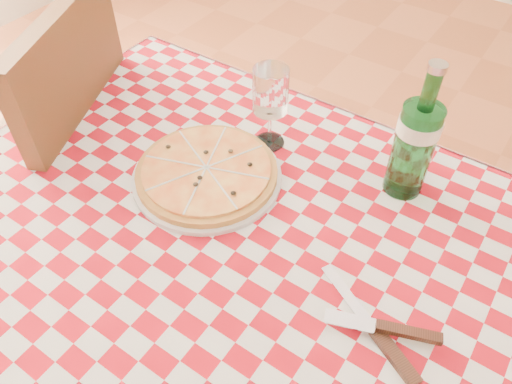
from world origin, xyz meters
TOP-DOWN VIEW (x-y plane):
  - dining_table at (0.00, 0.00)m, footprint 1.20×0.80m
  - tablecloth at (0.00, 0.00)m, footprint 1.30×0.90m
  - chair_far at (-0.66, 0.06)m, footprint 0.59×0.59m
  - pizza_plate at (-0.16, 0.08)m, footprint 0.39×0.39m
  - water_bottle at (0.18, 0.29)m, footprint 0.09×0.09m
  - wine_glass at (-0.11, 0.25)m, footprint 0.08×0.08m
  - cutlery at (0.27, -0.04)m, footprint 0.26×0.21m

SIDE VIEW (x-z plane):
  - chair_far at x=-0.66m, z-range 0.07..1.07m
  - dining_table at x=0.00m, z-range 0.28..1.03m
  - tablecloth at x=0.00m, z-range 0.75..0.76m
  - cutlery at x=0.27m, z-range 0.76..0.79m
  - pizza_plate at x=-0.16m, z-range 0.76..0.80m
  - wine_glass at x=-0.11m, z-range 0.76..0.95m
  - water_bottle at x=0.18m, z-range 0.76..1.04m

